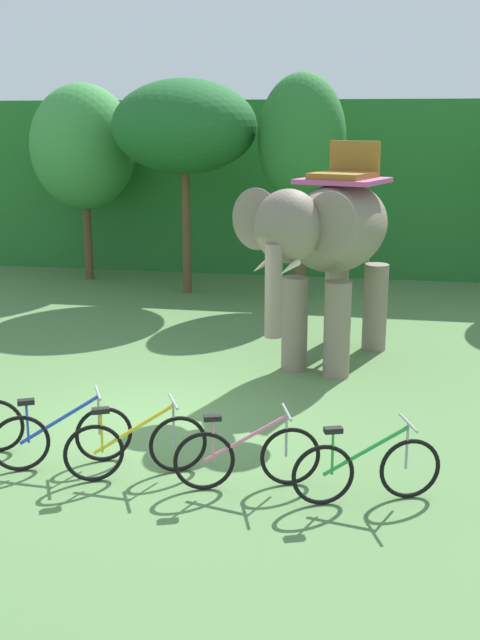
{
  "coord_description": "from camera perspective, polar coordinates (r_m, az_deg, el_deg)",
  "views": [
    {
      "loc": [
        3.07,
        -9.85,
        4.13
      ],
      "look_at": [
        1.06,
        1.0,
        1.3
      ],
      "focal_mm": 43.91,
      "sensor_mm": 36.0,
      "label": 1
    }
  ],
  "objects": [
    {
      "name": "bike_pink",
      "position": [
        9.11,
        0.52,
        -9.9
      ],
      "size": [
        1.64,
        0.67,
        0.92
      ],
      "color": "black",
      "rests_on": "ground"
    },
    {
      "name": "ground_plane",
      "position": [
        11.12,
        -6.37,
        -7.52
      ],
      "size": [
        80.0,
        80.0,
        0.0
      ],
      "primitive_type": "plane",
      "color": "#567F47"
    },
    {
      "name": "tree_center",
      "position": [
        18.89,
        -4.06,
        13.86
      ],
      "size": [
        3.4,
        3.4,
        5.07
      ],
      "color": "brown",
      "rests_on": "ground"
    },
    {
      "name": "tree_right",
      "position": [
        18.35,
        4.52,
        12.89
      ],
      "size": [
        2.01,
        2.01,
        5.18
      ],
      "color": "brown",
      "rests_on": "ground"
    },
    {
      "name": "bike_green",
      "position": [
        8.91,
        9.21,
        -10.68
      ],
      "size": [
        1.63,
        0.71,
        0.92
      ],
      "color": "black",
      "rests_on": "ground"
    },
    {
      "name": "foliage_hedge",
      "position": [
        24.11,
        3.21,
        10.06
      ],
      "size": [
        36.0,
        6.0,
        4.64
      ],
      "primitive_type": "cube",
      "color": "#28702D",
      "rests_on": "ground"
    },
    {
      "name": "bike_yellow",
      "position": [
        9.45,
        -7.58,
        -9.1
      ],
      "size": [
        1.56,
        0.83,
        0.92
      ],
      "color": "black",
      "rests_on": "ground"
    },
    {
      "name": "tree_center_right",
      "position": [
        20.96,
        -11.34,
        12.24
      ],
      "size": [
        2.71,
        2.71,
        5.05
      ],
      "color": "brown",
      "rests_on": "ground"
    },
    {
      "name": "elephant",
      "position": [
        13.27,
        6.67,
        5.93
      ],
      "size": [
        2.75,
        4.23,
        3.78
      ],
      "color": "gray",
      "rests_on": "ground"
    },
    {
      "name": "bike_blue",
      "position": [
        9.88,
        -12.83,
        -8.28
      ],
      "size": [
        1.55,
        0.85,
        0.92
      ],
      "color": "black",
      "rests_on": "ground"
    }
  ]
}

